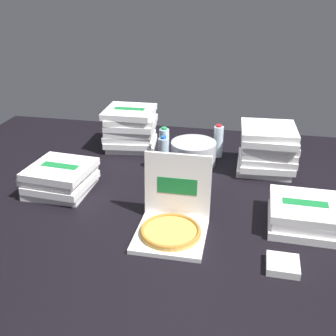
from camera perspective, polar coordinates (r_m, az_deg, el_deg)
ground_plane at (r=2.37m, az=-1.60°, el=-4.20°), size 3.20×2.40×0.02m
open_pizza_box at (r=2.02m, az=0.64°, el=-7.29°), size 0.34×0.38×0.36m
pizza_stack_right_near at (r=3.00m, az=-5.28°, el=5.62°), size 0.40×0.40×0.30m
pizza_stack_right_mid at (r=2.70m, az=13.84°, el=2.65°), size 0.37×0.38×0.30m
pizza_stack_left_far at (r=2.46m, az=-14.91°, el=-1.39°), size 0.39×0.39×0.17m
pizza_stack_center_near at (r=2.19m, az=18.65°, el=-6.20°), size 0.37×0.37×0.13m
ice_bucket at (r=2.75m, az=3.60°, el=2.16°), size 0.30×0.30×0.15m
water_bottle_0 at (r=2.79m, az=-0.52°, el=3.36°), size 0.07×0.07×0.24m
water_bottle_1 at (r=2.63m, az=-0.62°, el=1.99°), size 0.07×0.07×0.24m
water_bottle_2 at (r=2.86m, az=7.09°, el=3.75°), size 0.07×0.07×0.24m
napkin_pile at (r=1.89m, az=15.86°, el=-12.99°), size 0.14×0.14×0.04m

